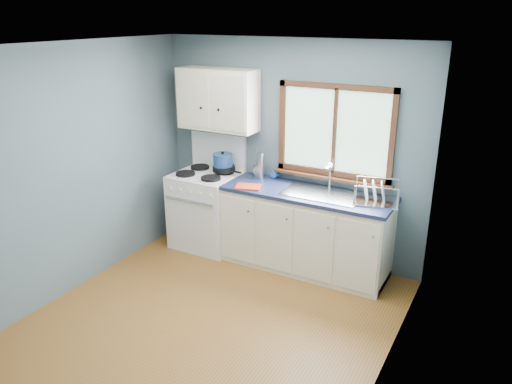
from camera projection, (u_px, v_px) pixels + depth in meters
The scene contains 19 objects.
floor at pixel (205, 327), 4.64m from camera, with size 3.20×3.60×0.02m, color brown.
ceiling at pixel (193, 46), 3.78m from camera, with size 3.20×3.60×0.02m, color white.
wall_back at pixel (290, 151), 5.70m from camera, with size 3.20×0.02×2.50m, color #516269.
wall_front at pixel (10, 304), 2.72m from camera, with size 3.20×0.02×2.50m, color #516269.
wall_left at pixel (66, 173), 4.93m from camera, with size 0.02×3.60×2.50m, color #516269.
wall_right at pixel (390, 240), 3.48m from camera, with size 0.02×3.60×2.50m, color #516269.
gas_range at pixel (207, 207), 6.11m from camera, with size 0.76×0.69×1.36m.
base_cabinets at pixel (305, 234), 5.57m from camera, with size 1.85×0.60×0.88m.
countertop at pixel (307, 193), 5.40m from camera, with size 1.89×0.64×0.04m, color #151E3A.
sink at pixel (322, 200), 5.33m from camera, with size 0.84×0.46×0.44m.
window at pixel (334, 138), 5.35m from camera, with size 1.36×0.10×1.03m.
upper_cabinets at pixel (218, 99), 5.75m from camera, with size 0.95×0.35×0.70m.
skillet at pixel (224, 169), 5.96m from camera, with size 0.43×0.32×0.05m.
stockpot at pixel (223, 162), 5.94m from camera, with size 0.28×0.28×0.24m.
utensil_crock at pixel (257, 171), 5.87m from camera, with size 0.11×0.11×0.34m.
thermos at pixel (261, 166), 5.74m from camera, with size 0.07×0.07×0.31m, color silver.
soap_bottle at pixel (273, 169), 5.77m from camera, with size 0.09×0.09×0.23m, color #1755AD.
dish_towel at pixel (248, 187), 5.51m from camera, with size 0.27×0.20×0.02m, color red.
dish_rack at pixel (375, 197), 5.07m from camera, with size 0.51×0.43×0.23m.
Camera 1 is at (2.30, -3.23, 2.75)m, focal length 35.00 mm.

